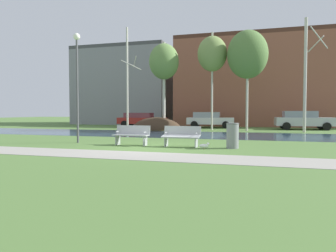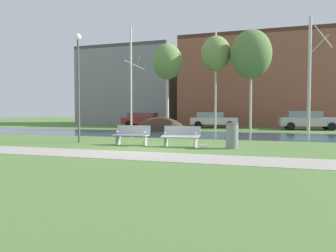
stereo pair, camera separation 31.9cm
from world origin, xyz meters
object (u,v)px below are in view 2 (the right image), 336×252
at_px(bench_left, 132,134).
at_px(trash_bin, 232,135).
at_px(streetlamp, 78,70).
at_px(parked_van_nearest_red, 146,119).
at_px(parked_hatch_third_silver, 308,120).
at_px(bench_right, 181,136).
at_px(parked_sedan_second_white, 213,119).
at_px(seagull, 204,146).

relative_size(bench_left, trash_bin, 1.57).
height_order(trash_bin, streetlamp, streetlamp).
relative_size(parked_van_nearest_red, parked_hatch_third_silver, 1.01).
height_order(bench_right, parked_hatch_third_silver, parked_hatch_third_silver).
bearing_deg(parked_hatch_third_silver, streetlamp, -127.50).
bearing_deg(trash_bin, bench_right, -178.74).
distance_m(bench_right, parked_hatch_third_silver, 16.80).
relative_size(streetlamp, parked_sedan_second_white, 1.17).
bearing_deg(seagull, parked_van_nearest_red, 118.93).
bearing_deg(streetlamp, bench_right, -3.70).
bearing_deg(bench_left, bench_right, 0.00).
height_order(bench_left, parked_hatch_third_silver, parked_hatch_third_silver).
bearing_deg(parked_van_nearest_red, streetlamp, -79.65).
distance_m(bench_left, seagull, 3.41).
height_order(bench_left, parked_sedan_second_white, parked_sedan_second_white).
bearing_deg(parked_van_nearest_red, parked_hatch_third_silver, -1.85).
distance_m(bench_right, trash_bin, 2.12).
bearing_deg(bench_left, parked_hatch_third_silver, 60.63).
relative_size(seagull, parked_van_nearest_red, 0.09).
height_order(streetlamp, parked_hatch_third_silver, streetlamp).
relative_size(streetlamp, parked_hatch_third_silver, 1.10).
height_order(seagull, parked_van_nearest_red, parked_van_nearest_red).
distance_m(trash_bin, seagull, 1.25).
bearing_deg(parked_hatch_third_silver, bench_right, -112.62).
bearing_deg(bench_right, parked_sedan_second_white, 95.15).
bearing_deg(parked_sedan_second_white, seagull, -81.42).
bearing_deg(trash_bin, bench_left, -179.39).
xyz_separation_m(bench_right, parked_hatch_third_silver, (6.46, 15.50, 0.34)).
distance_m(bench_left, parked_van_nearest_red, 16.98).
distance_m(bench_right, parked_sedan_second_white, 16.63).
height_order(streetlamp, parked_sedan_second_white, streetlamp).
distance_m(seagull, parked_hatch_third_silver, 16.92).
bearing_deg(bench_right, seagull, -25.99).
distance_m(parked_sedan_second_white, parked_hatch_third_silver, 8.02).
height_order(seagull, parked_sedan_second_white, parked_sedan_second_white).
bearing_deg(seagull, trash_bin, 28.94).
relative_size(streetlamp, parked_van_nearest_red, 1.09).
xyz_separation_m(parked_van_nearest_red, parked_hatch_third_silver, (14.49, -0.47, 0.07)).
distance_m(streetlamp, parked_sedan_second_white, 16.86).
xyz_separation_m(trash_bin, streetlamp, (-7.30, 0.29, 2.95)).
distance_m(seagull, parked_van_nearest_red, 18.86).
distance_m(bench_left, parked_sedan_second_white, 16.58).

